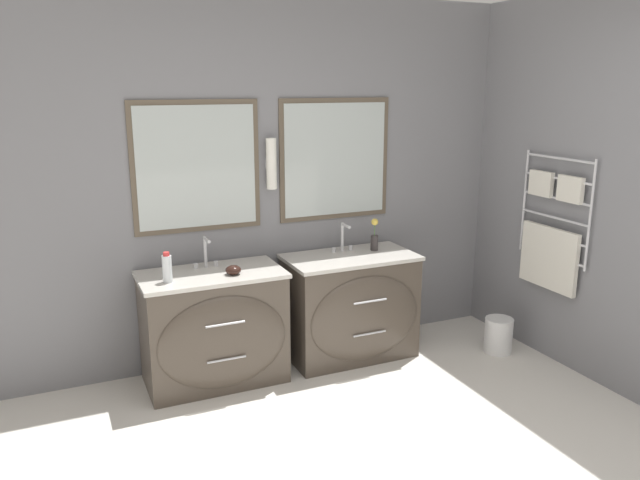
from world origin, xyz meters
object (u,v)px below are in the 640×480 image
(toiletry_bottle, at_px, (167,268))
(vanity_left, at_px, (215,327))
(waste_bin, at_px, (498,334))
(amenity_bowl, at_px, (233,270))
(flower_vase, at_px, (374,237))
(vanity_right, at_px, (352,306))

(toiletry_bottle, bearing_deg, vanity_left, 9.88)
(vanity_left, relative_size, toiletry_bottle, 4.85)
(waste_bin, bearing_deg, amenity_bowl, 170.70)
(amenity_bowl, distance_m, flower_vase, 1.15)
(vanity_right, bearing_deg, waste_bin, -20.19)
(vanity_left, bearing_deg, waste_bin, -10.53)
(vanity_left, xyz_separation_m, waste_bin, (2.09, -0.39, -0.26))
(vanity_left, bearing_deg, toiletry_bottle, -170.12)
(vanity_left, xyz_separation_m, flower_vase, (1.26, 0.09, 0.48))
(flower_vase, distance_m, waste_bin, 1.21)
(amenity_bowl, bearing_deg, waste_bin, -9.30)
(vanity_left, distance_m, vanity_right, 1.03)
(flower_vase, relative_size, waste_bin, 0.91)
(vanity_left, height_order, amenity_bowl, amenity_bowl)
(vanity_right, height_order, amenity_bowl, amenity_bowl)
(toiletry_bottle, distance_m, flower_vase, 1.57)
(vanity_right, height_order, waste_bin, vanity_right)
(flower_vase, bearing_deg, vanity_left, -175.85)
(vanity_left, xyz_separation_m, vanity_right, (1.03, 0.00, 0.00))
(toiletry_bottle, bearing_deg, waste_bin, -8.00)
(vanity_right, relative_size, amenity_bowl, 9.21)
(vanity_left, xyz_separation_m, amenity_bowl, (0.12, -0.07, 0.41))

